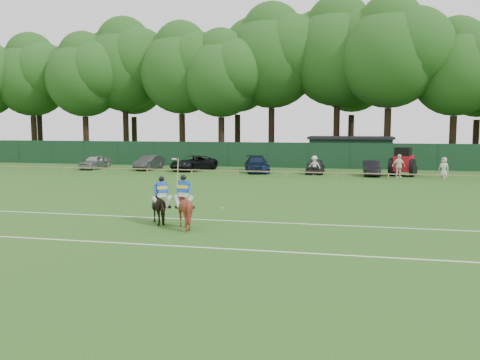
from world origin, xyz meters
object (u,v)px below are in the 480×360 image
(horse_dark, at_px, (162,207))
(horse_chestnut, at_px, (184,208))
(spectator_left, at_px, (314,166))
(estate_black, at_px, (372,168))
(spectator_right, at_px, (444,168))
(suv_black, at_px, (193,163))
(sedan_silver, at_px, (95,162))
(sedan_grey, at_px, (149,163))
(tractor, at_px, (403,162))
(utility_shed, at_px, (350,151))
(spectator_mid, at_px, (399,166))
(hatch_grey, at_px, (315,166))
(sedan_navy, at_px, (257,164))
(polo_ball, at_px, (222,208))

(horse_dark, bearing_deg, horse_chestnut, 112.30)
(spectator_left, bearing_deg, estate_black, 20.20)
(spectator_left, xyz_separation_m, spectator_right, (10.27, -0.13, 0.02))
(horse_chestnut, bearing_deg, suv_black, -62.43)
(sedan_silver, distance_m, spectator_right, 31.38)
(horse_dark, relative_size, sedan_silver, 0.45)
(sedan_grey, bearing_deg, estate_black, 1.01)
(tractor, bearing_deg, estate_black, -156.80)
(utility_shed, xyz_separation_m, tractor, (4.39, -8.65, -0.41))
(horse_chestnut, distance_m, tractor, 26.63)
(sedan_grey, bearing_deg, horse_dark, -62.04)
(sedan_grey, relative_size, spectator_left, 2.48)
(sedan_silver, relative_size, utility_shed, 0.46)
(horse_chestnut, height_order, tractor, tractor)
(spectator_mid, distance_m, tractor, 2.08)
(hatch_grey, xyz_separation_m, estate_black, (4.75, -0.84, -0.02))
(sedan_grey, relative_size, estate_black, 1.08)
(sedan_silver, bearing_deg, horse_dark, -50.49)
(horse_chestnut, relative_size, sedan_grey, 0.42)
(estate_black, xyz_separation_m, spectator_mid, (2.03, -1.68, 0.34))
(spectator_right, distance_m, tractor, 3.23)
(sedan_grey, bearing_deg, sedan_navy, 2.52)
(horse_dark, height_order, horse_chestnut, horse_chestnut)
(spectator_mid, bearing_deg, tractor, 51.15)
(spectator_left, relative_size, utility_shed, 0.19)
(horse_chestnut, xyz_separation_m, utility_shed, (6.59, 32.91, 0.70))
(sedan_silver, xyz_separation_m, tractor, (28.34, -0.42, 0.46))
(spectator_left, distance_m, spectator_right, 10.27)
(horse_chestnut, distance_m, sedan_navy, 24.81)
(hatch_grey, height_order, polo_ball, hatch_grey)
(suv_black, xyz_separation_m, spectator_left, (11.31, -1.94, 0.13))
(utility_shed, bearing_deg, polo_ball, -102.59)
(sedan_silver, distance_m, spectator_left, 21.12)
(horse_dark, height_order, polo_ball, horse_dark)
(sedan_grey, bearing_deg, utility_shed, 27.11)
(sedan_silver, height_order, suv_black, suv_black)
(spectator_right, height_order, polo_ball, spectator_right)
(spectator_left, bearing_deg, sedan_silver, -172.41)
(spectator_right, bearing_deg, tractor, -169.38)
(horse_dark, relative_size, suv_black, 0.35)
(polo_ball, bearing_deg, sedan_navy, 95.44)
(horse_dark, bearing_deg, estate_black, -149.87)
(horse_dark, distance_m, estate_black, 25.13)
(sedan_silver, relative_size, hatch_grey, 1.04)
(sedan_grey, bearing_deg, suv_black, 5.27)
(spectator_left, bearing_deg, hatch_grey, 103.13)
(hatch_grey, xyz_separation_m, spectator_left, (0.04, -1.55, 0.18))
(spectator_mid, bearing_deg, sedan_navy, 144.24)
(spectator_mid, bearing_deg, estate_black, 116.56)
(polo_ball, relative_size, tractor, 0.03)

